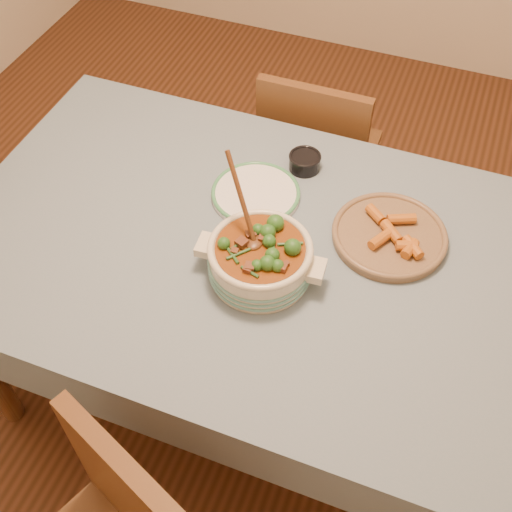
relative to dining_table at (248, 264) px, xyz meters
The scene contains 7 objects.
floor 0.66m from the dining_table, ahead, with size 4.50×4.50×0.00m, color #402312.
dining_table is the anchor object (origin of this frame).
stew_casserole 0.20m from the dining_table, 50.63° to the right, with size 0.35×0.29×0.32m.
white_plate 0.22m from the dining_table, 103.59° to the left, with size 0.32×0.32×0.02m.
condiment_bowl 0.38m from the dining_table, 81.60° to the left, with size 0.12×0.12×0.05m.
fried_plate 0.41m from the dining_table, 23.41° to the left, with size 0.42×0.42×0.05m.
chair_far 0.75m from the dining_table, 90.53° to the left, with size 0.40×0.40×0.85m.
Camera 1 is at (0.44, -1.08, 2.11)m, focal length 45.00 mm.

